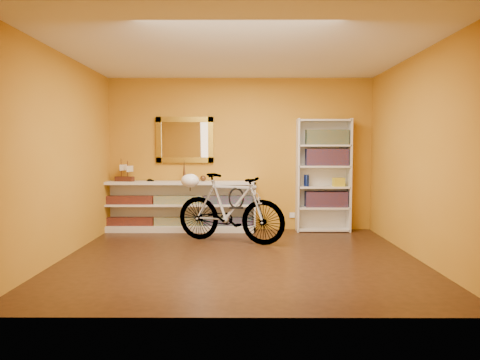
{
  "coord_description": "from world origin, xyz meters",
  "views": [
    {
      "loc": [
        0.02,
        -5.5,
        1.38
      ],
      "look_at": [
        0.0,
        0.7,
        0.95
      ],
      "focal_mm": 32.6,
      "sensor_mm": 36.0,
      "label": 1
    }
  ],
  "objects_px": {
    "bicycle": "(230,208)",
    "helmet": "(190,181)",
    "bookcase": "(323,175)",
    "console_unit": "(179,206)"
  },
  "relations": [
    {
      "from": "console_unit",
      "to": "bicycle",
      "type": "distance_m",
      "value": 1.26
    },
    {
      "from": "console_unit",
      "to": "helmet",
      "type": "distance_m",
      "value": 0.84
    },
    {
      "from": "bookcase",
      "to": "helmet",
      "type": "bearing_deg",
      "value": -163.17
    },
    {
      "from": "bookcase",
      "to": "bicycle",
      "type": "xyz_separation_m",
      "value": [
        -1.56,
        -0.91,
        -0.44
      ]
    },
    {
      "from": "bicycle",
      "to": "helmet",
      "type": "distance_m",
      "value": 0.78
    },
    {
      "from": "bicycle",
      "to": "helmet",
      "type": "height_order",
      "value": "bicycle"
    },
    {
      "from": "helmet",
      "to": "bookcase",
      "type": "bearing_deg",
      "value": 16.83
    },
    {
      "from": "bookcase",
      "to": "helmet",
      "type": "relative_size",
      "value": 6.82
    },
    {
      "from": "bicycle",
      "to": "helmet",
      "type": "xyz_separation_m",
      "value": [
        -0.62,
        0.25,
        0.39
      ]
    },
    {
      "from": "bookcase",
      "to": "bicycle",
      "type": "height_order",
      "value": "bookcase"
    }
  ]
}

